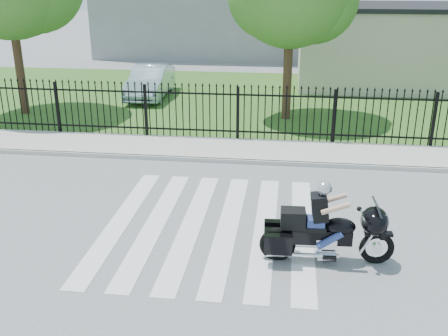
# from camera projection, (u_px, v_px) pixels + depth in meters

# --- Properties ---
(ground) EXTENTS (120.00, 120.00, 0.00)m
(ground) POSITION_uv_depth(u_px,v_px,m) (210.00, 226.00, 11.39)
(ground) COLOR slate
(ground) RESTS_ON ground
(crosswalk) EXTENTS (5.00, 5.50, 0.01)m
(crosswalk) POSITION_uv_depth(u_px,v_px,m) (210.00, 226.00, 11.39)
(crosswalk) COLOR silver
(crosswalk) RESTS_ON ground
(sidewalk) EXTENTS (40.00, 2.00, 0.12)m
(sidewalk) POSITION_uv_depth(u_px,v_px,m) (234.00, 150.00, 16.00)
(sidewalk) COLOR #ADAAA3
(sidewalk) RESTS_ON ground
(curb) EXTENTS (40.00, 0.12, 0.12)m
(curb) POSITION_uv_depth(u_px,v_px,m) (231.00, 161.00, 15.08)
(curb) COLOR #ADAAA3
(curb) RESTS_ON ground
(grass_strip) EXTENTS (40.00, 12.00, 0.02)m
(grass_strip) POSITION_uv_depth(u_px,v_px,m) (252.00, 99.00, 22.51)
(grass_strip) COLOR #2F501B
(grass_strip) RESTS_ON ground
(iron_fence) EXTENTS (26.00, 0.04, 1.80)m
(iron_fence) POSITION_uv_depth(u_px,v_px,m) (238.00, 115.00, 16.63)
(iron_fence) COLOR black
(iron_fence) RESTS_ON ground
(building_low) EXTENTS (10.00, 6.00, 3.50)m
(building_low) POSITION_uv_depth(u_px,v_px,m) (406.00, 48.00, 24.78)
(building_low) COLOR #BAB29B
(building_low) RESTS_ON ground
(building_low_roof) EXTENTS (10.20, 6.20, 0.20)m
(building_low_roof) POSITION_uv_depth(u_px,v_px,m) (411.00, 7.00, 24.12)
(building_low_roof) COLOR black
(building_low_roof) RESTS_ON building_low
(motorcycle_rider) EXTENTS (2.55, 0.83, 1.68)m
(motorcycle_rider) POSITION_uv_depth(u_px,v_px,m) (324.00, 228.00, 9.81)
(motorcycle_rider) COLOR black
(motorcycle_rider) RESTS_ON ground
(parked_car) EXTENTS (1.56, 4.14, 1.35)m
(parked_car) POSITION_uv_depth(u_px,v_px,m) (150.00, 81.00, 22.54)
(parked_car) COLOR #A1BACB
(parked_car) RESTS_ON grass_strip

